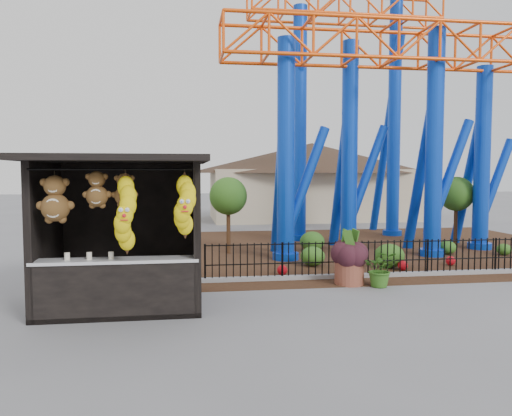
{
  "coord_description": "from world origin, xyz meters",
  "views": [
    {
      "loc": [
        -1.72,
        -9.54,
        2.78
      ],
      "look_at": [
        -0.11,
        1.5,
        2.0
      ],
      "focal_mm": 35.0,
      "sensor_mm": 36.0,
      "label": 1
    }
  ],
  "objects": [
    {
      "name": "ground",
      "position": [
        0.0,
        0.0,
        0.0
      ],
      "size": [
        120.0,
        120.0,
        0.0
      ],
      "primitive_type": "plane",
      "color": "slate",
      "rests_on": "ground"
    },
    {
      "name": "mulch_bed",
      "position": [
        4.0,
        8.0,
        0.01
      ],
      "size": [
        18.0,
        12.0,
        0.02
      ],
      "primitive_type": "cube",
      "color": "#331E11",
      "rests_on": "ground"
    },
    {
      "name": "curb",
      "position": [
        4.0,
        3.0,
        0.06
      ],
      "size": [
        18.0,
        0.18,
        0.12
      ],
      "primitive_type": "cube",
      "color": "gray",
      "rests_on": "ground"
    },
    {
      "name": "prize_booth",
      "position": [
        -3.0,
        0.91,
        1.53
      ],
      "size": [
        3.5,
        3.4,
        3.12
      ],
      "color": "black",
      "rests_on": "ground"
    },
    {
      "name": "picket_fence",
      "position": [
        4.9,
        3.0,
        0.5
      ],
      "size": [
        12.2,
        0.06,
        1.0
      ],
      "primitive_type": null,
      "color": "black",
      "rests_on": "ground"
    },
    {
      "name": "roller_coaster",
      "position": [
        5.12,
        8.23,
        6.44
      ],
      "size": [
        11.0,
        6.37,
        10.82
      ],
      "color": "#0B3ABE",
      "rests_on": "ground"
    },
    {
      "name": "terracotta_planter",
      "position": [
        2.36,
        2.31,
        0.33
      ],
      "size": [
        0.88,
        0.88,
        0.66
      ],
      "primitive_type": "cylinder",
      "rotation": [
        0.0,
        0.0,
        0.23
      ],
      "color": "brown",
      "rests_on": "ground"
    },
    {
      "name": "planter_foliage",
      "position": [
        2.36,
        2.31,
        0.98
      ],
      "size": [
        0.7,
        0.7,
        0.64
      ],
      "primitive_type": "ellipsoid",
      "color": "black",
      "rests_on": "terracotta_planter"
    },
    {
      "name": "potted_plant",
      "position": [
        3.04,
        1.94,
        0.45
      ],
      "size": [
        0.98,
        0.91,
        0.89
      ],
      "primitive_type": "imported",
      "rotation": [
        0.0,
        0.0,
        -0.31
      ],
      "color": "#285318",
      "rests_on": "ground"
    },
    {
      "name": "landscaping",
      "position": [
        3.95,
        5.59,
        0.33
      ],
      "size": [
        8.45,
        4.57,
        0.7
      ],
      "color": "#2C581A",
      "rests_on": "mulch_bed"
    },
    {
      "name": "pavilion",
      "position": [
        6.0,
        20.0,
        3.07
      ],
      "size": [
        15.0,
        15.0,
        4.8
      ],
      "color": "#BFAD8C",
      "rests_on": "ground"
    }
  ]
}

